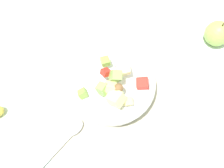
# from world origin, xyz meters

# --- Properties ---
(ground_plane) EXTENTS (2.40, 2.40, 0.00)m
(ground_plane) POSITION_xyz_m (0.00, 0.00, 0.00)
(ground_plane) COLOR silver
(placemat) EXTENTS (0.52, 0.33, 0.01)m
(placemat) POSITION_xyz_m (0.00, 0.00, 0.00)
(placemat) COLOR #BCB299
(placemat) RESTS_ON ground_plane
(salad_bowl) EXTENTS (0.25, 0.25, 0.12)m
(salad_bowl) POSITION_xyz_m (0.01, 0.00, 0.04)
(salad_bowl) COLOR white
(salad_bowl) RESTS_ON placemat
(serving_spoon) EXTENTS (0.19, 0.04, 0.01)m
(serving_spoon) POSITION_xyz_m (-0.19, -0.00, 0.01)
(serving_spoon) COLOR #B7B7BC
(serving_spoon) RESTS_ON placemat
(whole_apple) EXTENTS (0.08, 0.08, 0.09)m
(whole_apple) POSITION_xyz_m (0.37, -0.12, 0.04)
(whole_apple) COLOR #9EC656
(whole_apple) RESTS_ON ground_plane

